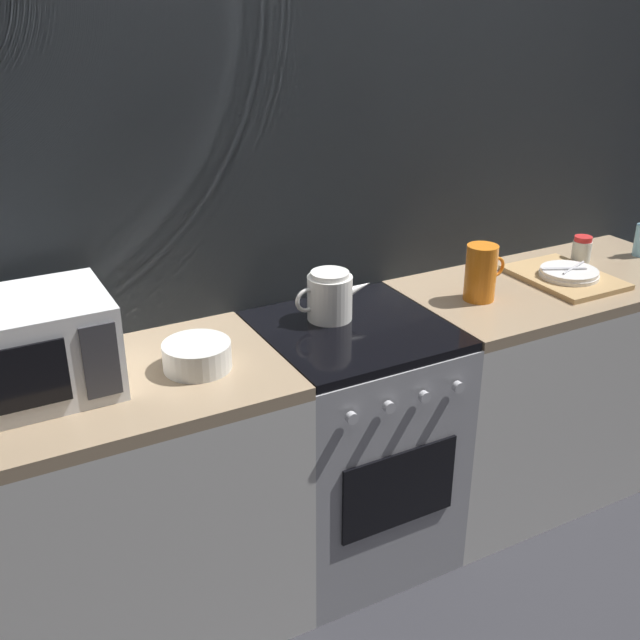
{
  "coord_description": "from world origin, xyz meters",
  "views": [
    {
      "loc": [
        -1.15,
        -1.91,
        1.93
      ],
      "look_at": [
        -0.13,
        0.0,
        0.95
      ],
      "focal_mm": 42.23,
      "sensor_mm": 36.0,
      "label": 1
    }
  ],
  "objects_px": {
    "spice_jar": "(582,249)",
    "stove_unit": "(352,443)",
    "mixing_bowl": "(197,356)",
    "dish_pile": "(566,276)",
    "microwave": "(24,349)",
    "pitcher": "(481,273)",
    "kettle": "(330,296)"
  },
  "relations": [
    {
      "from": "stove_unit",
      "to": "mixing_bowl",
      "type": "relative_size",
      "value": 4.5
    },
    {
      "from": "microwave",
      "to": "kettle",
      "type": "bearing_deg",
      "value": 2.94
    },
    {
      "from": "stove_unit",
      "to": "mixing_bowl",
      "type": "bearing_deg",
      "value": -176.75
    },
    {
      "from": "stove_unit",
      "to": "kettle",
      "type": "relative_size",
      "value": 3.16
    },
    {
      "from": "dish_pile",
      "to": "spice_jar",
      "type": "height_order",
      "value": "spice_jar"
    },
    {
      "from": "mixing_bowl",
      "to": "spice_jar",
      "type": "relative_size",
      "value": 1.9
    },
    {
      "from": "kettle",
      "to": "spice_jar",
      "type": "xyz_separation_m",
      "value": [
        1.16,
        0.02,
        -0.03
      ]
    },
    {
      "from": "pitcher",
      "to": "stove_unit",
      "type": "bearing_deg",
      "value": 179.07
    },
    {
      "from": "spice_jar",
      "to": "stove_unit",
      "type": "bearing_deg",
      "value": -174.41
    },
    {
      "from": "stove_unit",
      "to": "microwave",
      "type": "relative_size",
      "value": 1.96
    },
    {
      "from": "kettle",
      "to": "dish_pile",
      "type": "relative_size",
      "value": 0.71
    },
    {
      "from": "dish_pile",
      "to": "spice_jar",
      "type": "xyz_separation_m",
      "value": [
        0.21,
        0.13,
        0.03
      ]
    },
    {
      "from": "microwave",
      "to": "dish_pile",
      "type": "bearing_deg",
      "value": -1.92
    },
    {
      "from": "microwave",
      "to": "mixing_bowl",
      "type": "height_order",
      "value": "microwave"
    },
    {
      "from": "microwave",
      "to": "pitcher",
      "type": "bearing_deg",
      "value": -2.04
    },
    {
      "from": "pitcher",
      "to": "dish_pile",
      "type": "height_order",
      "value": "pitcher"
    },
    {
      "from": "microwave",
      "to": "kettle",
      "type": "distance_m",
      "value": 0.97
    },
    {
      "from": "pitcher",
      "to": "microwave",
      "type": "bearing_deg",
      "value": 177.96
    },
    {
      "from": "dish_pile",
      "to": "pitcher",
      "type": "bearing_deg",
      "value": 178.52
    },
    {
      "from": "stove_unit",
      "to": "dish_pile",
      "type": "relative_size",
      "value": 2.25
    },
    {
      "from": "pitcher",
      "to": "mixing_bowl",
      "type": "bearing_deg",
      "value": -178.76
    },
    {
      "from": "stove_unit",
      "to": "kettle",
      "type": "height_order",
      "value": "kettle"
    },
    {
      "from": "spice_jar",
      "to": "mixing_bowl",
      "type": "bearing_deg",
      "value": -175.17
    },
    {
      "from": "microwave",
      "to": "dish_pile",
      "type": "height_order",
      "value": "microwave"
    },
    {
      "from": "stove_unit",
      "to": "pitcher",
      "type": "bearing_deg",
      "value": -0.93
    },
    {
      "from": "dish_pile",
      "to": "mixing_bowl",
      "type": "bearing_deg",
      "value": -179.52
    },
    {
      "from": "stove_unit",
      "to": "dish_pile",
      "type": "distance_m",
      "value": 1.03
    },
    {
      "from": "microwave",
      "to": "mixing_bowl",
      "type": "bearing_deg",
      "value": -9.6
    },
    {
      "from": "pitcher",
      "to": "spice_jar",
      "type": "bearing_deg",
      "value": 10.9
    },
    {
      "from": "spice_jar",
      "to": "pitcher",
      "type": "bearing_deg",
      "value": -169.1
    },
    {
      "from": "stove_unit",
      "to": "microwave",
      "type": "distance_m",
      "value": 1.16
    },
    {
      "from": "stove_unit",
      "to": "kettle",
      "type": "xyz_separation_m",
      "value": [
        -0.04,
        0.1,
        0.53
      ]
    }
  ]
}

